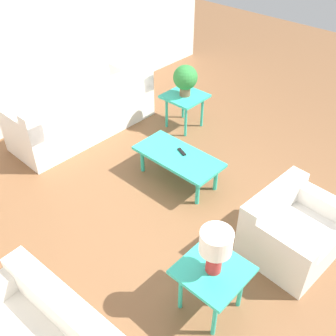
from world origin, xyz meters
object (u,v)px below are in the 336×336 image
at_px(coffee_table, 178,158).
at_px(side_table_plant, 185,100).
at_px(side_table_lamp, 212,275).
at_px(sofa, 85,114).
at_px(armchair, 291,230).
at_px(table_lamp, 216,246).
at_px(potted_plant, 185,78).

relative_size(coffee_table, side_table_plant, 1.99).
bearing_deg(side_table_lamp, coffee_table, -39.22).
height_order(sofa, side_table_plant, sofa).
relative_size(armchair, table_lamp, 2.16).
relative_size(potted_plant, table_lamp, 1.02).
height_order(sofa, potted_plant, potted_plant).
bearing_deg(armchair, sofa, 93.86).
bearing_deg(potted_plant, sofa, 49.42).
height_order(coffee_table, potted_plant, potted_plant).
xyz_separation_m(armchair, potted_plant, (2.42, -1.11, 0.53)).
relative_size(armchair, potted_plant, 2.12).
distance_m(side_table_lamp, table_lamp, 0.37).
xyz_separation_m(armchair, table_lamp, (0.18, 1.11, 0.56)).
xyz_separation_m(sofa, side_table_plant, (-0.96, -1.13, 0.14)).
xyz_separation_m(side_table_plant, side_table_lamp, (-2.24, 2.21, 0.00)).
bearing_deg(side_table_plant, coffee_table, 127.50).
bearing_deg(side_table_plant, sofa, 49.42).
relative_size(armchair, side_table_plant, 1.73).
height_order(armchair, side_table_lamp, armchair).
xyz_separation_m(side_table_lamp, potted_plant, (2.24, -2.21, 0.35)).
xyz_separation_m(armchair, coffee_table, (1.62, -0.07, 0.07)).
height_order(coffee_table, side_table_plant, side_table_plant).
height_order(side_table_plant, table_lamp, table_lamp).
distance_m(side_table_plant, table_lamp, 3.17).
bearing_deg(potted_plant, side_table_lamp, 135.29).
bearing_deg(table_lamp, sofa, -18.76).
xyz_separation_m(potted_plant, table_lamp, (-2.24, 2.21, 0.03)).
bearing_deg(side_table_lamp, table_lamp, -135.00).
xyz_separation_m(side_table_plant, potted_plant, (0.00, -0.00, 0.35)).
relative_size(armchair, side_table_lamp, 1.73).
bearing_deg(side_table_plant, side_table_lamp, 135.29).
height_order(coffee_table, side_table_lamp, side_table_lamp).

